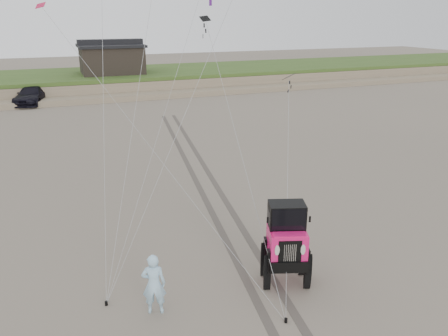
{
  "coord_description": "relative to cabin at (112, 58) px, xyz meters",
  "views": [
    {
      "loc": [
        -4.09,
        -9.53,
        7.32
      ],
      "look_at": [
        0.86,
        3.0,
        2.6
      ],
      "focal_mm": 35.0,
      "sensor_mm": 36.0,
      "label": 1
    }
  ],
  "objects": [
    {
      "name": "tire_tracks",
      "position": [
        0.0,
        -29.0,
        -3.23
      ],
      "size": [
        5.22,
        29.74,
        0.01
      ],
      "color": "#4C443D",
      "rests_on": "ground"
    },
    {
      "name": "dune_ridge",
      "position": [
        -2.0,
        0.5,
        -2.42
      ],
      "size": [
        160.0,
        14.25,
        1.73
      ],
      "color": "#7A6B54",
      "rests_on": "ground"
    },
    {
      "name": "man",
      "position": [
        -4.26,
        -37.02,
        -2.39
      ],
      "size": [
        0.71,
        0.56,
        1.69
      ],
      "primitive_type": "imported",
      "rotation": [
        0.0,
        0.0,
        2.85
      ],
      "color": "#95D7E6",
      "rests_on": "ground"
    },
    {
      "name": "stake_main",
      "position": [
        -5.42,
        -36.27,
        -3.18
      ],
      "size": [
        0.08,
        0.08,
        0.12
      ],
      "primitive_type": "cylinder",
      "color": "black",
      "rests_on": "ground"
    },
    {
      "name": "ground",
      "position": [
        -2.0,
        -37.0,
        -3.24
      ],
      "size": [
        160.0,
        160.0,
        0.0
      ],
      "primitive_type": "plane",
      "color": "#6B6054",
      "rests_on": "ground"
    },
    {
      "name": "jeep",
      "position": [
        -0.47,
        -37.08,
        -2.27
      ],
      "size": [
        3.81,
        5.64,
        1.93
      ],
      "primitive_type": null,
      "rotation": [
        0.0,
        0.0,
        -0.33
      ],
      "color": "#F61970",
      "rests_on": "ground"
    },
    {
      "name": "truck_c",
      "position": [
        -7.69,
        -5.09,
        -2.47
      ],
      "size": [
        3.52,
        5.65,
        1.53
      ],
      "primitive_type": "imported",
      "rotation": [
        0.0,
        0.0,
        -0.28
      ],
      "color": "black",
      "rests_on": "ground"
    },
    {
      "name": "stake_aux",
      "position": [
        -1.3,
        -38.64,
        -3.18
      ],
      "size": [
        0.08,
        0.08,
        0.12
      ],
      "primitive_type": "cylinder",
      "color": "black",
      "rests_on": "ground"
    },
    {
      "name": "cabin",
      "position": [
        0.0,
        0.0,
        0.0
      ],
      "size": [
        6.4,
        5.4,
        3.35
      ],
      "color": "black",
      "rests_on": "dune_ridge"
    }
  ]
}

